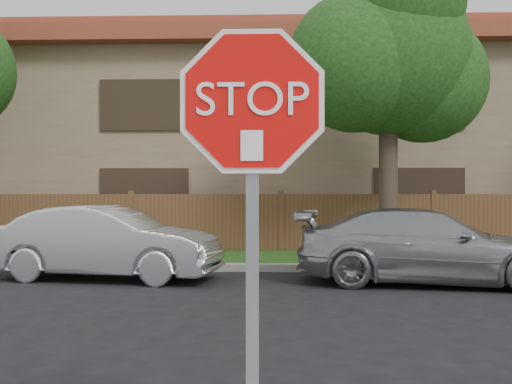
{
  "coord_description": "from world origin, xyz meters",
  "views": [
    {
      "loc": [
        -0.15,
        -4.45,
        1.71
      ],
      "look_at": [
        -0.27,
        -0.9,
        1.7
      ],
      "focal_mm": 42.0,
      "sensor_mm": 36.0,
      "label": 1
    }
  ],
  "objects": [
    {
      "name": "far_curb",
      "position": [
        0.0,
        8.15,
        0.07
      ],
      "size": [
        70.0,
        0.3,
        0.15
      ],
      "primitive_type": "cube",
      "color": "gray",
      "rests_on": "ground"
    },
    {
      "name": "tree_mid",
      "position": [
        2.52,
        9.57,
        4.87
      ],
      "size": [
        4.8,
        3.9,
        7.35
      ],
      "color": "#382B21",
      "rests_on": "ground"
    },
    {
      "name": "apartment_building",
      "position": [
        0.0,
        17.0,
        3.53
      ],
      "size": [
        35.2,
        9.2,
        7.2
      ],
      "color": "#866E53",
      "rests_on": "ground"
    },
    {
      "name": "stop_sign",
      "position": [
        -0.27,
        -1.48,
        1.83
      ],
      "size": [
        1.01,
        0.13,
        2.55
      ],
      "color": "gray",
      "rests_on": "sidewalk_near"
    },
    {
      "name": "sedan_left",
      "position": [
        -3.36,
        6.86,
        0.7
      ],
      "size": [
        4.45,
        2.12,
        1.41
      ],
      "primitive_type": "imported",
      "rotation": [
        0.0,
        0.0,
        1.42
      ],
      "color": "silver",
      "rests_on": "ground"
    },
    {
      "name": "fence",
      "position": [
        0.0,
        11.4,
        0.8
      ],
      "size": [
        70.0,
        0.12,
        1.6
      ],
      "primitive_type": "cube",
      "color": "brown",
      "rests_on": "ground"
    },
    {
      "name": "sedan_right",
      "position": [
        2.61,
        6.51,
        0.69
      ],
      "size": [
        4.95,
        2.56,
        1.37
      ],
      "primitive_type": "imported",
      "rotation": [
        0.0,
        0.0,
        1.43
      ],
      "color": "#9A9DA1",
      "rests_on": "ground"
    },
    {
      "name": "grass_strip",
      "position": [
        0.0,
        9.8,
        0.06
      ],
      "size": [
        70.0,
        3.0,
        0.12
      ],
      "primitive_type": "cube",
      "color": "#1E4714",
      "rests_on": "ground"
    }
  ]
}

